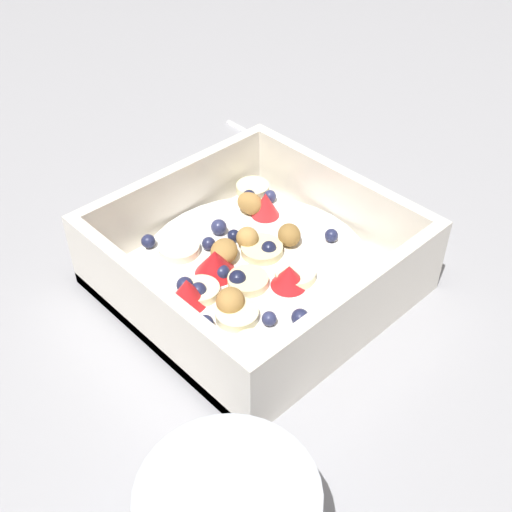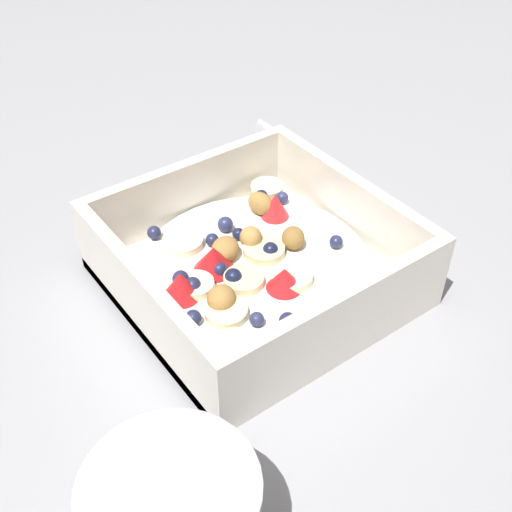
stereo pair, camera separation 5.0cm
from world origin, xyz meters
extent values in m
plane|color=#9E9EA3|center=(0.00, 0.00, 0.00)|extent=(2.40, 2.40, 0.00)
cube|color=white|center=(-0.02, 0.01, 0.01)|extent=(0.20, 0.20, 0.01)
cube|color=white|center=(-0.02, -0.08, 0.03)|extent=(0.20, 0.01, 0.07)
cube|color=white|center=(-0.02, 0.11, 0.03)|extent=(0.20, 0.01, 0.07)
cube|color=white|center=(-0.11, 0.01, 0.03)|extent=(0.01, 0.18, 0.07)
cube|color=white|center=(0.08, 0.01, 0.03)|extent=(0.01, 0.18, 0.07)
cylinder|color=white|center=(-0.02, 0.01, 0.02)|extent=(0.18, 0.18, 0.01)
cylinder|color=#F4EAB7|center=(0.05, 0.08, 0.03)|extent=(0.04, 0.04, 0.01)
cylinder|color=#F4EAB7|center=(0.04, 0.05, 0.03)|extent=(0.04, 0.04, 0.01)
cylinder|color=#F7EFC6|center=(0.02, -0.04, 0.03)|extent=(0.04, 0.04, 0.01)
cylinder|color=#F4EAB7|center=(-0.02, 0.05, 0.03)|extent=(0.04, 0.04, 0.01)
cylinder|color=beige|center=(-0.08, -0.06, 0.03)|extent=(0.04, 0.04, 0.01)
cylinder|color=beige|center=(-0.03, 0.01, 0.03)|extent=(0.04, 0.04, 0.01)
cylinder|color=beige|center=(0.01, 0.03, 0.03)|extent=(0.04, 0.04, 0.01)
cylinder|color=#F4EAB7|center=(0.04, 0.01, 0.03)|extent=(0.04, 0.04, 0.01)
cone|color=red|center=(-0.06, -0.03, 0.03)|extent=(0.03, 0.03, 0.02)
cone|color=red|center=(0.02, 0.00, 0.03)|extent=(0.04, 0.04, 0.02)
cone|color=red|center=(0.05, 0.01, 0.03)|extent=(0.03, 0.03, 0.02)
cone|color=red|center=(-0.02, 0.05, 0.03)|extent=(0.04, 0.04, 0.02)
sphere|color=#191E3D|center=(-0.02, -0.02, 0.03)|extent=(0.01, 0.01, 0.01)
sphere|color=#191E3D|center=(0.01, 0.02, 0.03)|extent=(0.01, 0.01, 0.01)
sphere|color=#23284C|center=(0.04, 0.00, 0.03)|extent=(0.01, 0.01, 0.01)
sphere|color=#23284C|center=(0.02, 0.01, 0.03)|extent=(0.01, 0.01, 0.01)
sphere|color=#23284C|center=(0.03, -0.06, 0.03)|extent=(0.01, 0.01, 0.01)
sphere|color=navy|center=(-0.08, -0.04, 0.03)|extent=(0.01, 0.01, 0.01)
sphere|color=#23284C|center=(-0.08, 0.03, 0.03)|extent=(0.01, 0.01, 0.01)
sphere|color=#23284C|center=(0.04, 0.01, 0.03)|extent=(0.01, 0.01, 0.01)
sphere|color=#191E3D|center=(-0.03, 0.01, 0.03)|extent=(0.01, 0.01, 0.01)
sphere|color=#23284C|center=(0.01, 0.08, 0.03)|extent=(0.01, 0.01, 0.01)
sphere|color=#23284C|center=(0.06, 0.04, 0.03)|extent=(0.01, 0.01, 0.01)
sphere|color=navy|center=(-0.02, -0.04, 0.03)|extent=(0.01, 0.01, 0.01)
sphere|color=#191E3D|center=(-0.07, -0.05, 0.03)|extent=(0.01, 0.01, 0.01)
sphere|color=navy|center=(0.02, 0.07, 0.03)|extent=(0.01, 0.01, 0.01)
sphere|color=#23284C|center=(0.00, -0.03, 0.03)|extent=(0.01, 0.01, 0.01)
ellipsoid|color=tan|center=(-0.02, -0.01, 0.03)|extent=(0.02, 0.02, 0.02)
ellipsoid|color=olive|center=(-0.05, 0.01, 0.03)|extent=(0.03, 0.03, 0.02)
ellipsoid|color=#AD7F42|center=(-0.06, -0.04, 0.03)|extent=(0.02, 0.03, 0.02)
ellipsoid|color=#AD7F42|center=(0.03, 0.04, 0.03)|extent=(0.03, 0.03, 0.02)
ellipsoid|color=#AD7F42|center=(0.00, -0.01, 0.03)|extent=(0.03, 0.03, 0.02)
ellipsoid|color=silver|center=(-0.18, -0.05, 0.00)|extent=(0.03, 0.05, 0.01)
cylinder|color=silver|center=(-0.18, -0.14, 0.00)|extent=(0.01, 0.13, 0.01)
cylinder|color=#B7BCC6|center=(0.15, 0.16, 0.07)|extent=(0.09, 0.09, 0.00)
camera|label=1|loc=(0.25, 0.29, 0.35)|focal=45.49mm
camera|label=2|loc=(0.21, 0.32, 0.35)|focal=45.49mm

